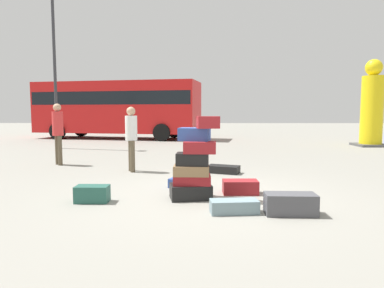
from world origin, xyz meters
name	(u,v)px	position (x,y,z in m)	size (l,w,h in m)	color
ground_plane	(210,196)	(0.00, 0.00, 0.00)	(80.00, 80.00, 0.00)	gray
suitcase_tower	(194,165)	(-0.29, -0.15, 0.59)	(0.88, 0.66, 1.43)	black
suitcase_maroon_right_side	(240,187)	(0.56, 0.21, 0.12)	(0.64, 0.35, 0.25)	maroon
suitcase_charcoal_left_side	(290,204)	(1.14, -1.07, 0.16)	(0.74, 0.34, 0.31)	#4C4C51
suitcase_navy_foreground_far	(185,183)	(-0.47, 0.70, 0.09)	(0.62, 0.33, 0.18)	#334F99
suitcase_black_foreground_near	(223,169)	(0.42, 2.36, 0.09)	(0.77, 0.40, 0.18)	black
suitcase_teal_white_trunk	(92,194)	(-1.99, -0.41, 0.14)	(0.55, 0.30, 0.28)	#26594C
suitcase_slate_upright_blue	(234,206)	(0.32, -1.01, 0.10)	(0.71, 0.30, 0.20)	gray
person_bearded_onlooker	(131,133)	(-1.88, 2.55, 0.97)	(0.30, 0.32, 1.63)	brown
person_tourist_with_camera	(58,129)	(-4.17, 3.61, 1.04)	(0.30, 0.30, 1.74)	brown
yellow_dummy_statue	(372,108)	(7.43, 9.14, 1.67)	(1.29, 1.29, 3.77)	yellow
parked_bus	(117,106)	(-4.72, 13.34, 1.83)	(9.49, 4.22, 3.15)	red
lamp_post	(54,43)	(-6.00, 8.03, 4.26)	(0.36, 0.36, 6.59)	#333338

